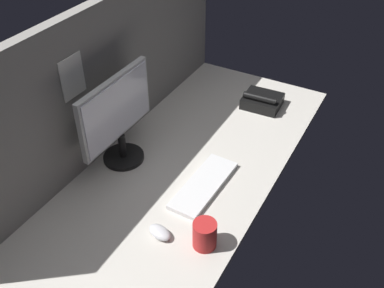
% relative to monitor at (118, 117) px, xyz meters
% --- Properties ---
extents(ground_plane, '(1.80, 0.80, 0.03)m').
position_rel_monitor_xyz_m(ground_plane, '(0.08, -0.25, -0.24)').
color(ground_plane, beige).
extents(cubicle_wall_back, '(1.80, 0.06, 0.66)m').
position_rel_monitor_xyz_m(cubicle_wall_back, '(0.08, 0.12, 0.10)').
color(cubicle_wall_back, gray).
rests_on(cubicle_wall_back, ground_plane).
extents(monitor, '(0.44, 0.18, 0.40)m').
position_rel_monitor_xyz_m(monitor, '(0.00, 0.00, 0.00)').
color(monitor, black).
rests_on(monitor, ground_plane).
extents(keyboard, '(0.37, 0.14, 0.02)m').
position_rel_monitor_xyz_m(keyboard, '(0.01, -0.40, -0.21)').
color(keyboard, silver).
rests_on(keyboard, ground_plane).
extents(mouse, '(0.08, 0.11, 0.03)m').
position_rel_monitor_xyz_m(mouse, '(-0.29, -0.38, -0.21)').
color(mouse, silver).
rests_on(mouse, ground_plane).
extents(mug_red_plastic, '(0.09, 0.09, 0.11)m').
position_rel_monitor_xyz_m(mug_red_plastic, '(-0.25, -0.54, -0.17)').
color(mug_red_plastic, red).
rests_on(mug_red_plastic, ground_plane).
extents(desk_phone, '(0.18, 0.20, 0.09)m').
position_rel_monitor_xyz_m(desk_phone, '(0.70, -0.38, -0.19)').
color(desk_phone, black).
rests_on(desk_phone, ground_plane).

